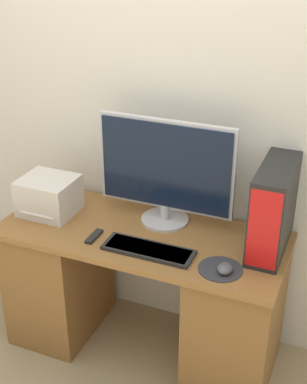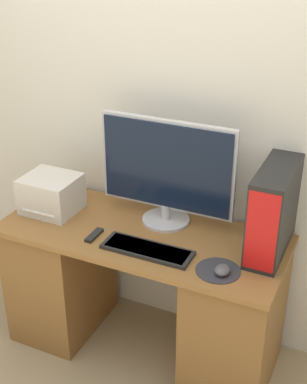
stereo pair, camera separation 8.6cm
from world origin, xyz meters
name	(u,v)px [view 1 (the left image)]	position (x,y,z in m)	size (l,w,h in m)	color
ground_plane	(120,384)	(0.00, 0.00, 0.00)	(12.00, 12.00, 0.00)	#9E8966
wall_back	(169,96)	(0.00, 0.66, 1.35)	(6.40, 0.05, 2.70)	silver
desk	(143,290)	(0.00, 0.30, 0.39)	(1.45, 0.60, 0.75)	brown
monitor	(166,170)	(0.06, 0.46, 1.04)	(0.71, 0.25, 0.55)	#B7B7BC
keyboard	(148,250)	(0.10, 0.16, 0.76)	(0.44, 0.15, 0.02)	black
mousepad	(220,269)	(0.45, 0.15, 0.75)	(0.20, 0.20, 0.00)	#2D2D33
mouse	(225,268)	(0.48, 0.13, 0.77)	(0.07, 0.08, 0.04)	#4C4C51
computer_tower	(274,208)	(0.62, 0.42, 0.96)	(0.15, 0.44, 0.42)	black
printer	(49,196)	(-0.54, 0.31, 0.84)	(0.28, 0.26, 0.19)	beige
remote_control	(94,236)	(-0.20, 0.17, 0.75)	(0.04, 0.13, 0.02)	black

